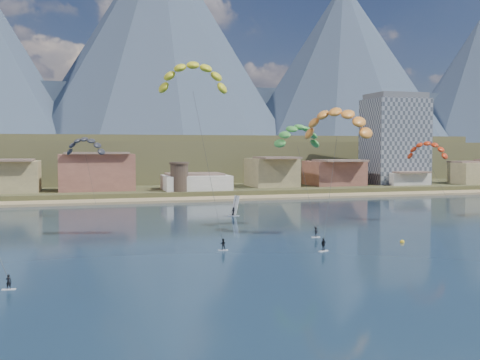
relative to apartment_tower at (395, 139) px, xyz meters
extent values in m
plane|color=black|center=(-85.00, -128.00, -17.82)|extent=(2400.00, 2400.00, 0.00)
cube|color=#A2855C|center=(-85.00, -22.00, -17.57)|extent=(2200.00, 12.00, 0.90)
cube|color=brown|center=(-85.00, 432.00, -17.82)|extent=(2200.00, 900.00, 4.00)
cube|color=brown|center=(-45.00, 92.00, -8.32)|extent=(320.00, 150.00, 15.00)
cube|color=brown|center=(-125.00, 132.00, -6.82)|extent=(380.00, 170.00, 18.00)
cone|color=#303D51|center=(15.00, 712.00, 164.18)|extent=(440.00, 440.00, 360.00)
cone|color=#303D51|center=(315.00, 672.00, 129.18)|extent=(380.00, 380.00, 290.00)
cone|color=#303D51|center=(595.00, 682.00, 109.18)|extent=(340.00, 340.00, 250.00)
cube|color=#303D51|center=(-85.00, 772.00, 39.18)|extent=(2000.00, 200.00, 110.00)
cube|color=gray|center=(0.00, 0.00, -0.82)|extent=(20.00, 16.00, 30.00)
cube|color=#59595E|center=(0.00, 0.00, 15.18)|extent=(18.00, 14.40, 2.00)
cylinder|color=#47382D|center=(-80.00, -14.00, -11.82)|extent=(5.20, 5.20, 8.00)
cylinder|color=#47382D|center=(-80.00, -14.00, -7.52)|extent=(5.82, 5.82, 0.60)
cube|color=silver|center=(-114.82, -112.85, -17.77)|extent=(1.39, 0.56, 0.09)
imported|color=black|center=(-114.82, -112.85, -16.95)|extent=(0.61, 0.44, 1.55)
cube|color=silver|center=(-88.05, -97.73, -17.77)|extent=(1.51, 0.72, 0.10)
imported|color=black|center=(-88.05, -97.73, -16.89)|extent=(0.92, 0.78, 1.67)
cylinder|color=#262626|center=(-89.17, -92.63, -5.45)|extent=(0.05, 0.05, 24.91)
cube|color=silver|center=(-74.47, -102.34, -17.77)|extent=(1.67, 1.05, 0.11)
imported|color=black|center=(-74.47, -102.34, -16.79)|extent=(1.17, 0.82, 1.84)
cylinder|color=#262626|center=(-70.41, -96.02, -8.90)|extent=(0.05, 0.05, 21.57)
cube|color=silver|center=(-70.50, -90.73, -17.77)|extent=(1.50, 0.54, 0.10)
imported|color=black|center=(-70.50, -90.73, -16.87)|extent=(1.14, 0.70, 1.69)
cylinder|color=#262626|center=(-69.88, -85.10, -9.76)|extent=(0.05, 0.05, 17.99)
cylinder|color=#262626|center=(-106.60, -58.12, -10.95)|extent=(0.04, 0.04, 15.39)
cylinder|color=#262626|center=(-41.13, -82.50, -11.36)|extent=(0.04, 0.04, 14.69)
cube|color=silver|center=(-76.02, -59.57, -17.76)|extent=(2.54, 1.77, 0.12)
imported|color=black|center=(-76.02, -59.57, -16.80)|extent=(1.04, 0.90, 1.78)
cube|color=white|center=(-75.61, -59.57, -15.53)|extent=(2.08, 2.83, 4.26)
sphere|color=yellow|center=(-59.63, -99.11, -17.70)|extent=(0.68, 0.68, 0.68)
camera|label=1|loc=(-107.27, -173.52, -3.13)|focal=41.16mm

